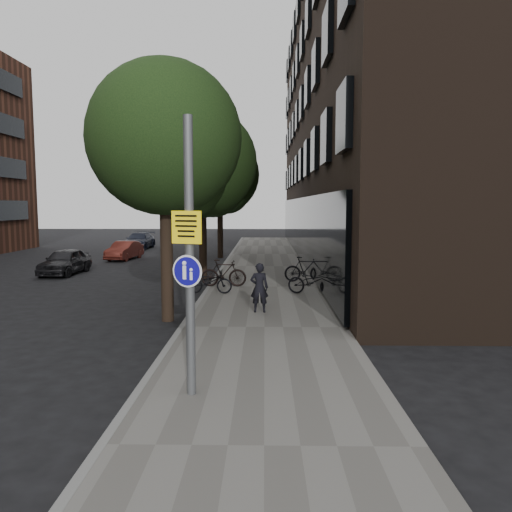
{
  "coord_description": "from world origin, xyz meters",
  "views": [
    {
      "loc": [
        0.25,
        -9.88,
        3.42
      ],
      "look_at": [
        0.01,
        3.81,
        2.0
      ],
      "focal_mm": 35.0,
      "sensor_mm": 36.0,
      "label": 1
    }
  ],
  "objects_px": {
    "pedestrian": "(259,288)",
    "parked_car_near": "(65,261)",
    "parked_bike_facade_near": "(312,281)",
    "signpost": "(190,257)"
  },
  "relations": [
    {
      "from": "parked_bike_facade_near",
      "to": "parked_car_near",
      "type": "distance_m",
      "value": 13.02
    },
    {
      "from": "pedestrian",
      "to": "parked_bike_facade_near",
      "type": "xyz_separation_m",
      "value": [
        1.91,
        3.06,
        -0.28
      ]
    },
    {
      "from": "pedestrian",
      "to": "parked_bike_facade_near",
      "type": "bearing_deg",
      "value": -122.48
    },
    {
      "from": "pedestrian",
      "to": "parked_bike_facade_near",
      "type": "relative_size",
      "value": 0.83
    },
    {
      "from": "signpost",
      "to": "parked_car_near",
      "type": "height_order",
      "value": "signpost"
    },
    {
      "from": "signpost",
      "to": "pedestrian",
      "type": "height_order",
      "value": "signpost"
    },
    {
      "from": "pedestrian",
      "to": "parked_car_near",
      "type": "distance_m",
      "value": 13.23
    },
    {
      "from": "parked_bike_facade_near",
      "to": "parked_car_near",
      "type": "relative_size",
      "value": 0.5
    },
    {
      "from": "pedestrian",
      "to": "parked_car_near",
      "type": "height_order",
      "value": "pedestrian"
    },
    {
      "from": "pedestrian",
      "to": "parked_car_near",
      "type": "xyz_separation_m",
      "value": [
        -9.65,
        9.05,
        -0.25
      ]
    }
  ]
}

